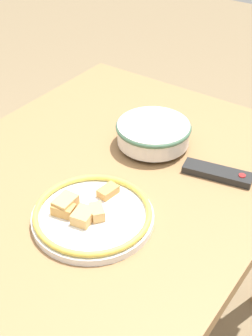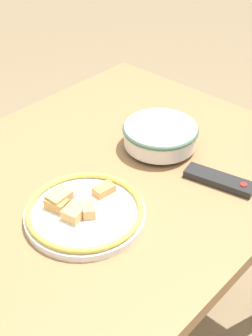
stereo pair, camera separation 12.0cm
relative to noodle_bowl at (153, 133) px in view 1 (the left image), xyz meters
name	(u,v)px [view 1 (the left image)]	position (x,y,z in m)	size (l,w,h in m)	color
dining_table	(101,206)	(0.21, -0.03, -0.14)	(1.15, 0.89, 0.77)	olive
noodle_bowl	(153,133)	(0.00, 0.00, 0.00)	(0.21, 0.21, 0.07)	silver
food_plate	(92,215)	(0.35, 0.05, -0.03)	(0.29, 0.29, 0.05)	white
tv_remote	(218,173)	(0.02, 0.22, -0.03)	(0.09, 0.19, 0.02)	black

